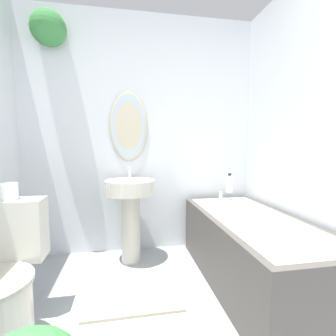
{
  "coord_description": "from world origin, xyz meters",
  "views": [
    {
      "loc": [
        -0.18,
        -0.29,
        1.09
      ],
      "look_at": [
        0.12,
        1.37,
        0.93
      ],
      "focal_mm": 26.0,
      "sensor_mm": 36.0,
      "label": 1
    }
  ],
  "objects_px": {
    "shampoo_bottle": "(229,184)",
    "toilet_paper_roll": "(8,192)",
    "pedestal_sink": "(130,205)",
    "bathtub": "(253,249)"
  },
  "relations": [
    {
      "from": "pedestal_sink",
      "to": "shampoo_bottle",
      "type": "xyz_separation_m",
      "value": [
        1.01,
        0.08,
        0.16
      ]
    },
    {
      "from": "bathtub",
      "to": "toilet_paper_roll",
      "type": "distance_m",
      "value": 1.76
    },
    {
      "from": "shampoo_bottle",
      "to": "pedestal_sink",
      "type": "bearing_deg",
      "value": -175.38
    },
    {
      "from": "shampoo_bottle",
      "to": "toilet_paper_roll",
      "type": "distance_m",
      "value": 1.9
    },
    {
      "from": "pedestal_sink",
      "to": "shampoo_bottle",
      "type": "height_order",
      "value": "pedestal_sink"
    },
    {
      "from": "pedestal_sink",
      "to": "toilet_paper_roll",
      "type": "xyz_separation_m",
      "value": [
        -0.75,
        -0.63,
        0.27
      ]
    },
    {
      "from": "bathtub",
      "to": "shampoo_bottle",
      "type": "bearing_deg",
      "value": 82.81
    },
    {
      "from": "shampoo_bottle",
      "to": "toilet_paper_roll",
      "type": "xyz_separation_m",
      "value": [
        -1.76,
        -0.71,
        0.11
      ]
    },
    {
      "from": "bathtub",
      "to": "toilet_paper_roll",
      "type": "xyz_separation_m",
      "value": [
        -1.68,
        -0.09,
        0.53
      ]
    },
    {
      "from": "shampoo_bottle",
      "to": "toilet_paper_roll",
      "type": "height_order",
      "value": "toilet_paper_roll"
    }
  ]
}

